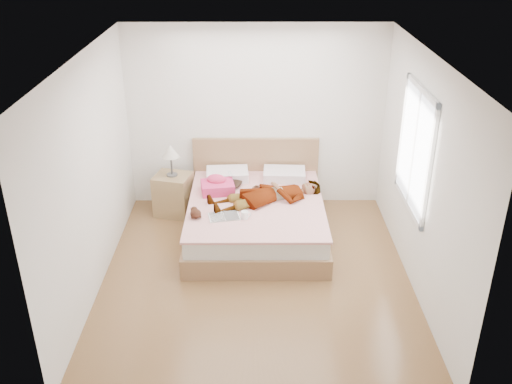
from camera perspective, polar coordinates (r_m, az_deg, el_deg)
ground at (r=6.82m, az=0.02°, el=-8.45°), size 4.00×4.00×0.00m
woman at (r=7.40m, az=1.18°, el=0.03°), size 1.66×1.10×0.21m
hair at (r=7.84m, az=-3.07°, el=1.04°), size 0.54×0.63×0.08m
phone at (r=7.73m, az=-2.59°, el=1.86°), size 0.08×0.11×0.05m
room_shell at (r=6.62m, az=15.60°, el=4.15°), size 4.00×4.00×4.00m
bed at (r=7.56m, az=-0.00°, el=-2.27°), size 1.80×2.08×1.00m
towel at (r=7.62m, az=-3.89°, el=0.66°), size 0.48×0.41×0.23m
magazine at (r=7.02m, az=-3.20°, el=-2.45°), size 0.42×0.32×0.02m
coffee_mug at (r=6.96m, az=-1.11°, el=-2.31°), size 0.13×0.09×0.10m
plush_toy at (r=7.02m, az=-6.09°, el=-2.10°), size 0.17×0.23×0.11m
nightstand at (r=8.11m, az=-8.27°, el=0.07°), size 0.57×0.53×1.04m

